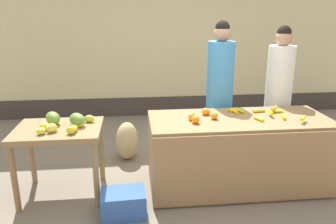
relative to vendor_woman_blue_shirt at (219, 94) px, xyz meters
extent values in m
plane|color=#756B5B|center=(-0.44, -0.66, -0.94)|extent=(24.00, 24.00, 0.00)
cube|color=beige|center=(-0.44, 2.30, 0.75)|extent=(7.19, 0.20, 3.39)
cube|color=#3F3833|center=(-0.44, 2.19, -0.76)|extent=(7.19, 0.04, 0.36)
cube|color=olive|center=(0.06, -0.66, -0.53)|extent=(2.01, 0.82, 0.83)
cube|color=#98704C|center=(0.06, -1.09, -0.53)|extent=(2.01, 0.03, 0.77)
cube|color=olive|center=(-1.91, -0.66, -0.18)|extent=(0.90, 0.71, 0.06)
cylinder|color=#8C6343|center=(-2.31, -0.97, -0.58)|extent=(0.06, 0.06, 0.73)
cylinder|color=#907351|center=(-1.51, -0.97, -0.58)|extent=(0.06, 0.06, 0.73)
cylinder|color=#8C694E|center=(-2.31, -0.36, -0.58)|extent=(0.06, 0.06, 0.73)
cylinder|color=olive|center=(-1.51, -0.36, -0.58)|extent=(0.06, 0.06, 0.73)
cylinder|color=yellow|center=(0.09, -0.42, -0.10)|extent=(0.16, 0.08, 0.04)
cylinder|color=yellow|center=(0.25, -0.76, -0.10)|extent=(0.08, 0.14, 0.04)
cylinder|color=gold|center=(0.56, -0.51, -0.10)|extent=(0.14, 0.07, 0.04)
cylinder|color=gold|center=(0.35, -0.48, -0.10)|extent=(0.15, 0.05, 0.04)
cylinder|color=yellow|center=(0.55, -0.72, -0.10)|extent=(0.07, 0.16, 0.04)
cylinder|color=gold|center=(0.05, -0.39, -0.10)|extent=(0.14, 0.09, 0.04)
cylinder|color=gold|center=(0.14, -0.45, -0.10)|extent=(0.10, 0.15, 0.04)
cylinder|color=gold|center=(0.07, -0.48, -0.10)|extent=(0.05, 0.13, 0.04)
cylinder|color=yellow|center=(0.43, -0.64, -0.07)|extent=(0.05, 0.13, 0.04)
cylinder|color=gold|center=(0.54, -0.49, -0.07)|extent=(0.12, 0.12, 0.04)
cylinder|color=yellow|center=(0.68, -0.89, -0.07)|extent=(0.11, 0.12, 0.04)
sphere|color=orange|center=(-0.46, -0.64, -0.08)|extent=(0.07, 0.07, 0.07)
sphere|color=orange|center=(-0.27, -0.50, -0.08)|extent=(0.07, 0.07, 0.07)
sphere|color=orange|center=(-0.29, -0.51, -0.07)|extent=(0.08, 0.08, 0.08)
sphere|color=orange|center=(-0.48, -0.68, -0.07)|extent=(0.08, 0.08, 0.08)
sphere|color=orange|center=(-0.23, -0.68, -0.07)|extent=(0.08, 0.08, 0.08)
sphere|color=orange|center=(-0.46, -0.79, -0.07)|extent=(0.09, 0.09, 0.09)
ellipsoid|color=yellow|center=(-1.74, -0.87, -0.11)|extent=(0.09, 0.07, 0.09)
ellipsoid|color=#DCDB47|center=(-1.60, -0.51, -0.11)|extent=(0.12, 0.08, 0.08)
ellipsoid|color=yellow|center=(-1.95, -0.74, -0.11)|extent=(0.12, 0.09, 0.08)
ellipsoid|color=#E6D74C|center=(-1.94, -0.80, -0.11)|extent=(0.14, 0.14, 0.09)
ellipsoid|color=yellow|center=(-1.73, -0.81, -0.12)|extent=(0.10, 0.13, 0.07)
ellipsoid|color=yellow|center=(-1.69, -0.67, -0.11)|extent=(0.12, 0.09, 0.09)
ellipsoid|color=yellow|center=(-2.03, -0.73, -0.11)|extent=(0.12, 0.09, 0.08)
ellipsoid|color=#E2E044|center=(-2.04, -0.85, -0.12)|extent=(0.12, 0.12, 0.07)
ellipsoid|color=olive|center=(-1.98, -0.54, -0.08)|extent=(0.23, 0.26, 0.14)
ellipsoid|color=olive|center=(-1.71, -0.62, -0.08)|extent=(0.24, 0.26, 0.14)
cylinder|color=#33333D|center=(0.00, 0.00, -0.58)|extent=(0.29, 0.29, 0.73)
cylinder|color=#3F8CCC|center=(0.00, 0.00, 0.23)|extent=(0.34, 0.34, 0.89)
sphere|color=tan|center=(0.00, 0.00, 0.76)|extent=(0.21, 0.21, 0.21)
sphere|color=black|center=(0.00, 0.00, 0.83)|extent=(0.18, 0.18, 0.18)
cylinder|color=#33333D|center=(0.80, 0.01, -0.59)|extent=(0.29, 0.29, 0.70)
cylinder|color=white|center=(0.80, 0.01, 0.18)|extent=(0.34, 0.34, 0.85)
sphere|color=tan|center=(0.80, 0.01, 0.70)|extent=(0.21, 0.21, 0.21)
sphere|color=black|center=(0.80, 0.01, 0.77)|extent=(0.18, 0.18, 0.18)
cube|color=#3359A5|center=(-1.24, -1.14, -0.81)|extent=(0.46, 0.34, 0.26)
ellipsoid|color=tan|center=(-1.21, 0.20, -0.68)|extent=(0.37, 0.42, 0.53)
camera|label=1|loc=(-1.11, -4.09, 1.03)|focal=35.63mm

